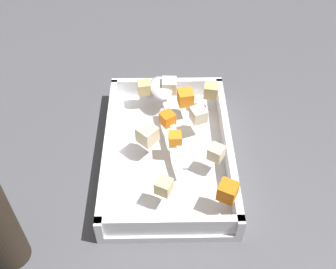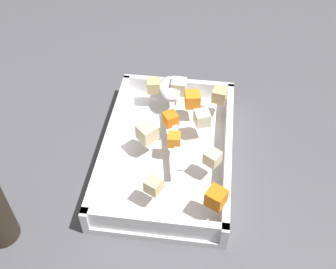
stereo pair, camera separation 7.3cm
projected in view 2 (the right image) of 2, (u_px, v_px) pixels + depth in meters
The scene contains 14 objects.
ground_plane at pixel (174, 160), 0.77m from camera, with size 4.00×4.00×0.00m, color #4C4C51.
baking_dish at pixel (168, 152), 0.76m from camera, with size 0.35×0.23×0.05m.
carrot_chunk_heap_side at pixel (170, 119), 0.75m from camera, with size 0.02×0.02×0.02m, color orange.
carrot_chunk_corner_se at pixel (192, 99), 0.78m from camera, with size 0.03×0.03×0.03m, color orange.
carrot_chunk_corner_nw at pixel (176, 140), 0.72m from camera, with size 0.02×0.02×0.02m, color orange.
carrot_chunk_under_handle at pixel (216, 198), 0.63m from camera, with size 0.03×0.03×0.03m, color orange.
potato_chunk_mid_left at pixel (153, 86), 0.82m from camera, with size 0.02×0.02×0.02m, color tan.
potato_chunk_corner_sw at pixel (220, 95), 0.80m from camera, with size 0.03×0.03×0.03m, color tan.
potato_chunk_mid_right at pixel (147, 134), 0.72m from camera, with size 0.03×0.03×0.03m, color beige.
potato_chunk_heap_top at pixel (179, 86), 0.81m from camera, with size 0.03×0.03×0.03m, color beige.
potato_chunk_far_left at pixel (153, 185), 0.65m from camera, with size 0.02×0.02×0.02m, color #E0CC89.
potato_chunk_near_left at pixel (212, 158), 0.69m from camera, with size 0.02×0.02×0.02m, color beige.
potato_chunk_center at pixel (202, 118), 0.75m from camera, with size 0.03×0.03×0.03m, color beige.
serving_spoon at pixel (171, 93), 0.81m from camera, with size 0.24×0.07×0.02m.
Camera 2 is at (0.49, 0.05, 0.59)m, focal length 43.94 mm.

